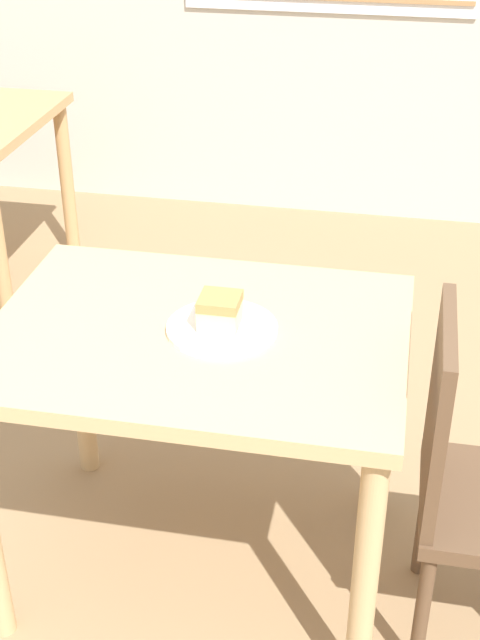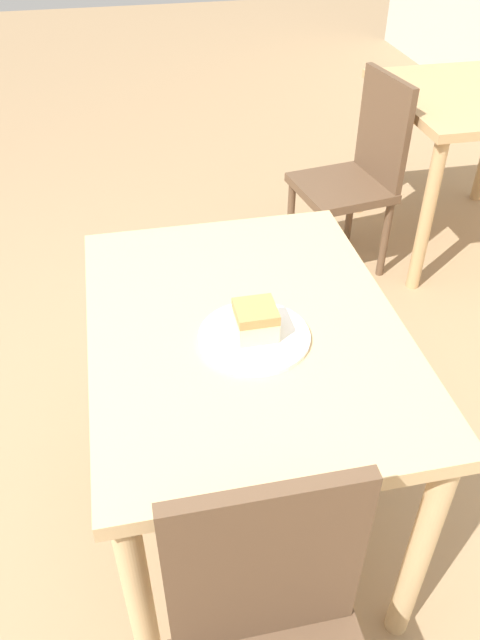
{
  "view_description": "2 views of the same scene",
  "coord_description": "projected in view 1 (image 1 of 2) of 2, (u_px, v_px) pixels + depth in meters",
  "views": [
    {
      "loc": [
        0.47,
        -1.27,
        1.87
      ],
      "look_at": [
        0.12,
        0.54,
        0.77
      ],
      "focal_mm": 50.0,
      "sensor_mm": 36.0,
      "label": 1
    },
    {
      "loc": [
        1.18,
        0.24,
        1.73
      ],
      "look_at": [
        0.03,
        0.48,
        0.78
      ],
      "focal_mm": 35.0,
      "sensor_mm": 36.0,
      "label": 2
    }
  ],
  "objects": [
    {
      "name": "dining_table_near",
      "position": [
        198.0,
        370.0,
        2.19
      ],
      "size": [
        1.01,
        0.76,
        0.76
      ],
      "color": "tan",
      "rests_on": "ground_plane"
    },
    {
      "name": "plate",
      "position": [
        222.0,
        328.0,
        2.12
      ],
      "size": [
        0.27,
        0.27,
        0.01
      ],
      "color": "white",
      "rests_on": "dining_table_near"
    },
    {
      "name": "cake_slice",
      "position": [
        220.0,
        311.0,
        2.1
      ],
      "size": [
        0.1,
        0.1,
        0.08
      ],
      "color": "beige",
      "rests_on": "plate"
    },
    {
      "name": "chair_near_window",
      "position": [
        477.0,
        482.0,
        2.09
      ],
      "size": [
        0.39,
        0.39,
        0.89
      ],
      "rotation": [
        0.0,
        0.0,
        1.57
      ],
      "color": "brown",
      "rests_on": "ground_plane"
    }
  ]
}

